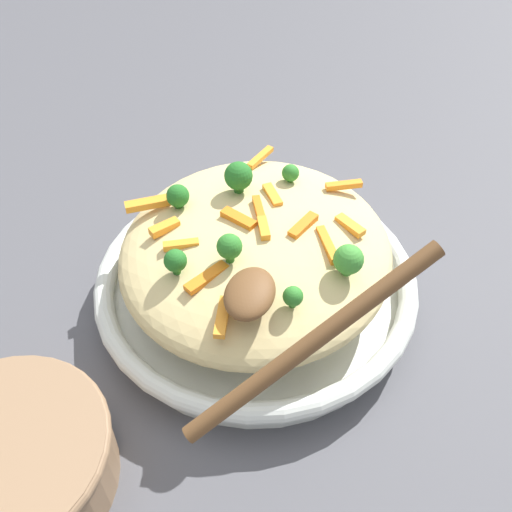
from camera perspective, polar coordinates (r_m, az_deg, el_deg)
ground_plane at (r=0.59m, az=0.00°, el=-4.38°), size 2.40×2.40×0.00m
serving_bowl at (r=0.57m, az=0.00°, el=-2.84°), size 0.32×0.32×0.04m
pasta_mound at (r=0.53m, az=0.00°, el=0.65°), size 0.27×0.26×0.07m
carrot_piece_0 at (r=0.52m, az=9.56°, el=3.11°), size 0.03×0.03×0.01m
carrot_piece_1 at (r=0.51m, az=-1.85°, el=3.64°), size 0.02×0.04×0.01m
carrot_piece_2 at (r=0.52m, az=0.74°, el=4.44°), size 0.04×0.02×0.01m
carrot_piece_3 at (r=0.57m, az=8.95°, el=7.16°), size 0.02×0.04×0.01m
carrot_piece_4 at (r=0.54m, az=1.68°, el=6.17°), size 0.03×0.03×0.01m
carrot_piece_5 at (r=0.50m, az=0.78°, el=2.81°), size 0.03×0.02×0.01m
carrot_piece_6 at (r=0.52m, az=-9.31°, el=2.89°), size 0.03×0.03×0.01m
carrot_piece_7 at (r=0.55m, az=-10.98°, el=5.28°), size 0.03×0.04×0.01m
carrot_piece_8 at (r=0.60m, az=0.45°, el=10.04°), size 0.04×0.02×0.01m
carrot_piece_9 at (r=0.50m, az=7.29°, el=1.13°), size 0.04×0.03×0.01m
carrot_piece_10 at (r=0.50m, az=-7.65°, el=1.16°), size 0.02×0.03×0.01m
carrot_piece_11 at (r=0.44m, az=-3.72°, el=-6.16°), size 0.04×0.01×0.01m
carrot_piece_12 at (r=0.51m, az=4.83°, el=3.09°), size 0.04×0.02×0.01m
carrot_piece_13 at (r=0.47m, az=-5.04°, el=-2.19°), size 0.04×0.03×0.01m
broccoli_floret_0 at (r=0.54m, az=-7.97°, el=6.07°), size 0.02×0.02×0.03m
broccoli_floret_1 at (r=0.45m, az=3.79°, el=-4.15°), size 0.02×0.02×0.02m
broccoli_floret_2 at (r=0.57m, az=3.54°, el=8.43°), size 0.02×0.02×0.02m
broccoli_floret_3 at (r=0.54m, az=-1.80°, el=8.12°), size 0.03×0.03×0.03m
broccoli_floret_4 at (r=0.47m, az=9.41°, el=-0.38°), size 0.03×0.03×0.03m
broccoli_floret_5 at (r=0.47m, az=-2.72°, el=0.93°), size 0.02×0.02×0.03m
broccoli_floret_6 at (r=0.47m, az=-8.22°, el=-0.51°), size 0.02×0.02×0.02m
serving_spoon at (r=0.41m, az=1.69°, el=-5.63°), size 0.16×0.15×0.10m
companion_bowl at (r=0.49m, az=-24.02°, el=-18.61°), size 0.16×0.16×0.06m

